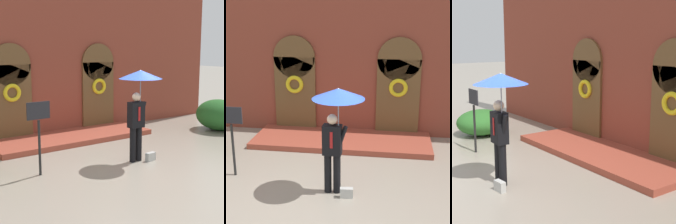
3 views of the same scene
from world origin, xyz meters
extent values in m
plane|color=gray|center=(0.00, 0.00, 0.00)|extent=(80.00, 80.00, 0.00)
cube|color=brown|center=(0.00, 4.20, 2.80)|extent=(14.00, 0.50, 5.60)
cube|color=brown|center=(-1.60, 3.91, 1.20)|extent=(1.30, 0.08, 2.40)
cylinder|color=brown|center=(-1.60, 3.91, 2.40)|extent=(1.30, 0.08, 1.30)
cube|color=brown|center=(1.60, 3.91, 1.20)|extent=(1.30, 0.08, 2.40)
cylinder|color=brown|center=(1.60, 3.91, 2.40)|extent=(1.30, 0.08, 1.30)
torus|color=yellow|center=(-1.60, 3.84, 1.55)|extent=(0.56, 0.12, 0.56)
torus|color=yellow|center=(1.60, 3.84, 1.55)|extent=(0.56, 0.12, 0.56)
cube|color=#98402E|center=(0.00, 3.05, 0.08)|extent=(5.20, 1.80, 0.16)
cylinder|color=black|center=(0.11, 0.10, 0.45)|extent=(0.16, 0.16, 0.90)
cylinder|color=black|center=(0.31, 0.10, 0.45)|extent=(0.16, 0.16, 0.90)
cube|color=black|center=(0.21, 0.10, 1.23)|extent=(0.41, 0.25, 0.66)
cube|color=#A51919|center=(0.21, -0.03, 1.27)|extent=(0.06, 0.01, 0.36)
sphere|color=beige|center=(0.21, 0.10, 1.69)|extent=(0.22, 0.22, 0.22)
cylinder|color=black|center=(0.43, 0.10, 1.33)|extent=(0.22, 0.09, 0.46)
cylinder|color=gray|center=(0.35, 0.10, 1.65)|extent=(0.02, 0.02, 0.98)
cone|color=#284CB7|center=(0.35, 0.10, 2.25)|extent=(1.10, 1.10, 0.22)
cone|color=white|center=(0.35, 0.10, 2.27)|extent=(0.61, 0.61, 0.20)
cube|color=#B7B7B2|center=(0.56, -0.10, 0.11)|extent=(0.29, 0.15, 0.22)
cylinder|color=black|center=(-2.26, 0.57, 0.65)|extent=(0.06, 0.06, 1.30)
cube|color=#232328|center=(-2.26, 0.57, 1.52)|extent=(0.56, 0.03, 0.40)
ellipsoid|color=#235B23|center=(4.98, 1.24, 0.55)|extent=(1.45, 1.71, 1.09)
camera|label=1|loc=(-5.78, -7.13, 2.95)|focal=60.00mm
camera|label=2|loc=(1.45, -7.23, 4.09)|focal=60.00mm
camera|label=3|loc=(7.07, -3.22, 3.01)|focal=60.00mm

